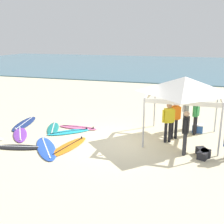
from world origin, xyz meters
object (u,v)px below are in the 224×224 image
Objects in this scene: surfboard_cyan at (69,132)px; gear_bag_near_tent at (204,154)px; person_black at (186,130)px; cooler_box at (197,128)px; person_green at (196,114)px; canopy_tent at (185,85)px; person_grey at (185,110)px; surfboard_blue at (46,148)px; surfboard_navy at (24,124)px; surfboard_orange at (69,146)px; person_yellow at (168,120)px; person_orange at (175,117)px; surfboard_pink at (78,127)px; gear_bag_by_pole at (203,152)px; surfboard_black at (18,147)px; surfboard_teal at (53,128)px; surfboard_purple at (20,134)px.

surfboard_cyan is 3.24× the size of gear_bag_near_tent.
cooler_box is (0.45, 2.79, -0.79)m from person_black.
canopy_tent is at bearing -124.55° from person_green.
person_grey is 1.01m from cooler_box.
gear_bag_near_tent is (6.03, 0.97, 0.10)m from surfboard_blue.
canopy_tent is 1.75× the size of person_black.
cooler_box is at bearing 80.79° from person_black.
gear_bag_near_tent reaches higher than surfboard_navy.
surfboard_orange is 4.27m from person_yellow.
person_orange is at bearing 68.06° from person_yellow.
canopy_tent is 5.47m from surfboard_pink.
surfboard_orange is at bearing -172.01° from gear_bag_by_pole.
person_orange is (4.77, 2.72, 0.95)m from surfboard_blue.
person_yellow is at bearing -2.66° from surfboard_navy.
person_orange is 2.85× the size of gear_bag_by_pole.
gear_bag_near_tent is (7.18, 1.23, 0.10)m from surfboard_black.
surfboard_orange is (1.72, -1.84, -0.00)m from surfboard_teal.
person_yellow is (-0.55, -0.57, -1.40)m from canopy_tent.
person_black reaches higher than surfboard_cyan.
surfboard_blue is at bearing -42.74° from surfboard_navy.
person_yellow is at bearing -133.72° from canopy_tent.
person_green reaches higher than surfboard_blue.
person_grey is 2.95m from person_black.
surfboard_black is 3.29m from surfboard_pink.
cooler_box is (-0.23, 2.73, 0.06)m from gear_bag_by_pole.
surfboard_orange and surfboard_navy have the same top height.
gear_bag_near_tent is (0.87, -3.07, -0.85)m from person_grey.
canopy_tent is 6.26m from surfboard_blue.
surfboard_cyan is at bearing -162.22° from cooler_box.
surfboard_pink is 4.53m from person_yellow.
canopy_tent is at bearing -0.08° from surfboard_pink.
canopy_tent is 1.40× the size of surfboard_purple.
gear_bag_by_pole is at bearing 10.96° from surfboard_blue.
surfboard_cyan is 4.87m from person_orange.
surfboard_teal and surfboard_black have the same top height.
surfboard_purple is 8.06m from person_green.
person_green is at bearing 32.11° from surfboard_blue.
person_orange is (4.73, 0.66, 0.95)m from surfboard_cyan.
surfboard_teal is 1.18× the size of person_green.
surfboard_black is 1.05× the size of surfboard_pink.
cooler_box is (7.74, 2.80, 0.16)m from surfboard_purple.
surfboard_orange is 1.24× the size of surfboard_cyan.
surfboard_teal is at bearing 133.08° from surfboard_orange.
person_grey reaches higher than gear_bag_near_tent.
surfboard_orange is 1.79m from surfboard_cyan.
surfboard_purple is at bearing -62.23° from surfboard_navy.
surfboard_cyan is (0.04, 2.05, 0.00)m from surfboard_blue.
surfboard_teal and surfboard_blue have the same top height.
person_yellow is 1.74m from person_green.
surfboard_teal is 1.04× the size of surfboard_cyan.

